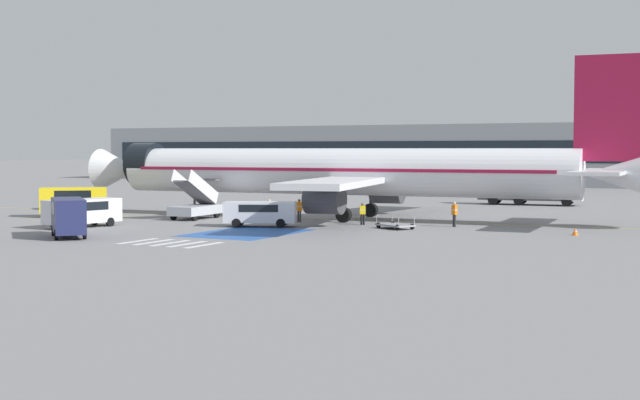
# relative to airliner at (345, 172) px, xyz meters

# --- Properties ---
(ground_plane) EXTENTS (600.00, 600.00, 0.00)m
(ground_plane) POSITION_rel_airliner_xyz_m (-2.42, 0.43, -3.72)
(ground_plane) COLOR slate
(apron_leadline_yellow) EXTENTS (80.88, 6.11, 0.01)m
(apron_leadline_yellow) POSITION_rel_airliner_xyz_m (-0.69, -0.05, -3.71)
(apron_leadline_yellow) COLOR gold
(apron_leadline_yellow) RESTS_ON ground_plane
(apron_stand_patch_blue) EXTENTS (5.94, 8.43, 0.01)m
(apron_stand_patch_blue) POSITION_rel_airliner_xyz_m (-0.69, -13.24, -3.71)
(apron_stand_patch_blue) COLOR #2856A8
(apron_stand_patch_blue) RESTS_ON ground_plane
(apron_walkway_bar_0) EXTENTS (0.44, 3.60, 0.01)m
(apron_walkway_bar_0) POSITION_rel_airliner_xyz_m (-3.69, -20.65, -3.71)
(apron_walkway_bar_0) COLOR silver
(apron_walkway_bar_0) RESTS_ON ground_plane
(apron_walkway_bar_1) EXTENTS (0.44, 3.60, 0.01)m
(apron_walkway_bar_1) POSITION_rel_airliner_xyz_m (-2.49, -20.65, -3.71)
(apron_walkway_bar_1) COLOR silver
(apron_walkway_bar_1) RESTS_ON ground_plane
(apron_walkway_bar_2) EXTENTS (0.44, 3.60, 0.01)m
(apron_walkway_bar_2) POSITION_rel_airliner_xyz_m (-1.29, -20.65, -3.71)
(apron_walkway_bar_2) COLOR silver
(apron_walkway_bar_2) RESTS_ON ground_plane
(apron_walkway_bar_3) EXTENTS (0.44, 3.60, 0.01)m
(apron_walkway_bar_3) POSITION_rel_airliner_xyz_m (-0.09, -20.65, -3.71)
(apron_walkway_bar_3) COLOR silver
(apron_walkway_bar_3) RESTS_ON ground_plane
(apron_walkway_bar_4) EXTENTS (0.44, 3.60, 0.01)m
(apron_walkway_bar_4) POSITION_rel_airliner_xyz_m (1.11, -20.65, -3.71)
(apron_walkway_bar_4) COLOR silver
(apron_walkway_bar_4) RESTS_ON ground_plane
(airliner) EXTENTS (46.67, 31.88, 11.97)m
(airliner) POSITION_rel_airliner_xyz_m (0.00, 0.00, 0.00)
(airliner) COLOR silver
(airliner) RESTS_ON ground_plane
(boarding_stairs_forward) EXTENTS (2.54, 5.36, 3.92)m
(boarding_stairs_forward) POSITION_rel_airliner_xyz_m (-10.54, -5.15, -2.74)
(boarding_stairs_forward) COLOR #ADB2BA
(boarding_stairs_forward) RESTS_ON ground_plane
(fuel_tanker) EXTENTS (10.11, 3.63, 3.54)m
(fuel_tanker) POSITION_rel_airliner_xyz_m (8.14, 24.32, -1.92)
(fuel_tanker) COLOR #38383D
(fuel_tanker) RESTS_ON ground_plane
(service_van_0) EXTENTS (5.33, 3.69, 1.76)m
(service_van_0) POSITION_rel_airliner_xyz_m (-2.36, -8.86, -2.64)
(service_van_0) COLOR silver
(service_van_0) RESTS_ON ground_plane
(service_van_1) EXTENTS (4.60, 4.42, 2.42)m
(service_van_1) POSITION_rel_airliner_xyz_m (-8.85, -20.93, -2.29)
(service_van_1) COLOR #1E234C
(service_van_1) RESTS_ON ground_plane
(service_van_2) EXTENTS (5.21, 4.71, 2.38)m
(service_van_2) POSITION_rel_airliner_xyz_m (-20.46, -8.05, -2.31)
(service_van_2) COLOR yellow
(service_van_2) RESTS_ON ground_plane
(service_van_3) EXTENTS (3.02, 5.68, 1.98)m
(service_van_3) POSITION_rel_airliner_xyz_m (-13.16, -15.01, -2.52)
(service_van_3) COLOR silver
(service_van_3) RESTS_ON ground_plane
(baggage_cart) EXTENTS (3.00, 2.55, 0.87)m
(baggage_cart) POSITION_rel_airliner_xyz_m (6.73, -5.99, -3.46)
(baggage_cart) COLOR gray
(baggage_cart) RESTS_ON ground_plane
(ground_crew_0) EXTENTS (0.47, 0.31, 1.74)m
(ground_crew_0) POSITION_rel_airliner_xyz_m (-1.84, -4.11, -2.71)
(ground_crew_0) COLOR #2D2D33
(ground_crew_0) RESTS_ON ground_plane
(ground_crew_1) EXTENTS (0.34, 0.48, 1.61)m
(ground_crew_1) POSITION_rel_airliner_xyz_m (-4.83, -3.47, -2.80)
(ground_crew_1) COLOR black
(ground_crew_1) RESTS_ON ground_plane
(ground_crew_2) EXTENTS (0.49, 0.43, 1.77)m
(ground_crew_2) POSITION_rel_airliner_xyz_m (9.82, -2.63, -2.69)
(ground_crew_2) COLOR #2D2D33
(ground_crew_2) RESTS_ON ground_plane
(ground_crew_3) EXTENTS (0.49, 0.41, 1.59)m
(ground_crew_3) POSITION_rel_airliner_xyz_m (3.40, -4.15, -2.81)
(ground_crew_3) COLOR black
(ground_crew_3) RESTS_ON ground_plane
(traffic_cone_0) EXTENTS (0.43, 0.43, 0.47)m
(traffic_cone_0) POSITION_rel_airliner_xyz_m (18.65, -4.93, -3.48)
(traffic_cone_0) COLOR orange
(traffic_cone_0) RESTS_ON ground_plane
(terminal_building) EXTENTS (138.31, 12.10, 9.26)m
(terminal_building) POSITION_rel_airliner_xyz_m (-11.51, 72.14, 0.92)
(terminal_building) COLOR #9EA3A8
(terminal_building) RESTS_ON ground_plane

